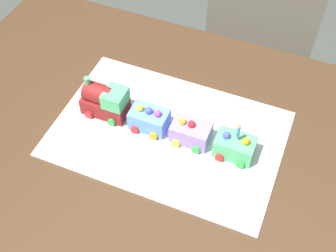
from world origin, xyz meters
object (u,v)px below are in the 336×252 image
(cake_locomotive, at_px, (105,101))
(cake_car_caboose_sky_blue, at_px, (149,119))
(birthday_candle, at_px, (238,130))
(cake_car_tanker_mint_green, at_px, (235,146))
(chair, at_px, (259,43))
(dining_table, at_px, (160,173))
(cake_car_hopper_lavender, at_px, (191,132))

(cake_locomotive, xyz_separation_m, cake_car_caboose_sky_blue, (0.13, 0.00, -0.02))
(cake_car_caboose_sky_blue, bearing_deg, birthday_candle, -0.00)
(cake_car_caboose_sky_blue, xyz_separation_m, cake_car_tanker_mint_green, (0.24, 0.00, -0.00))
(cake_car_tanker_mint_green, bearing_deg, chair, 97.05)
(cake_locomotive, height_order, cake_car_caboose_sky_blue, cake_locomotive)
(dining_table, height_order, cake_car_tanker_mint_green, cake_car_tanker_mint_green)
(cake_locomotive, height_order, cake_car_tanker_mint_green, cake_locomotive)
(cake_car_tanker_mint_green, xyz_separation_m, birthday_candle, (0.00, -0.00, 0.07))
(cake_locomotive, distance_m, birthday_candle, 0.37)
(cake_car_caboose_sky_blue, bearing_deg, chair, 79.65)
(cake_car_hopper_lavender, height_order, cake_car_tanker_mint_green, same)
(cake_car_caboose_sky_blue, bearing_deg, cake_locomotive, -180.00)
(cake_locomotive, bearing_deg, cake_car_hopper_lavender, 0.00)
(chair, distance_m, cake_locomotive, 0.88)
(chair, relative_size, cake_locomotive, 6.14)
(cake_locomotive, relative_size, cake_car_caboose_sky_blue, 1.40)
(cake_car_hopper_lavender, bearing_deg, cake_car_tanker_mint_green, 0.00)
(cake_car_tanker_mint_green, bearing_deg, birthday_candle, -0.00)
(chair, bearing_deg, cake_car_hopper_lavender, 83.83)
(dining_table, distance_m, cake_car_tanker_mint_green, 0.24)
(chair, height_order, cake_car_hopper_lavender, chair)
(chair, bearing_deg, dining_table, 79.69)
(dining_table, relative_size, birthday_candle, 28.63)
(cake_car_hopper_lavender, relative_size, birthday_candle, 2.04)
(birthday_candle, bearing_deg, dining_table, -161.07)
(dining_table, relative_size, chair, 1.63)
(cake_car_hopper_lavender, bearing_deg, chair, 88.27)
(cake_locomotive, distance_m, cake_car_caboose_sky_blue, 0.13)
(dining_table, distance_m, cake_locomotive, 0.25)
(dining_table, xyz_separation_m, chair, (0.09, 0.83, -0.16))
(cake_locomotive, relative_size, cake_car_hopper_lavender, 1.40)
(birthday_candle, bearing_deg, cake_car_hopper_lavender, 180.00)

